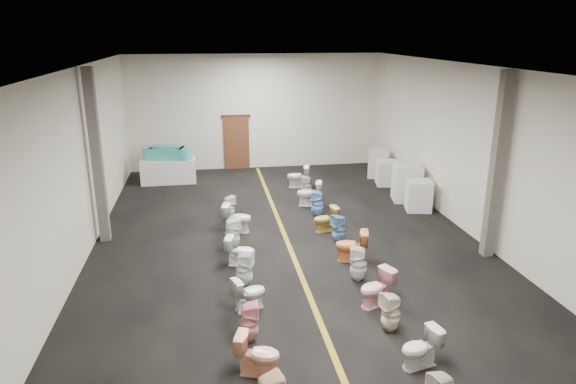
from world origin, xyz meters
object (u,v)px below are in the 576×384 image
Objects in this scene: toilet_right_5 at (351,246)px; toilet_left_9 at (229,208)px; toilet_left_5 at (244,269)px; appliance_crate_b at (407,183)px; toilet_left_8 at (237,218)px; toilet_right_3 at (376,288)px; toilet_right_6 at (339,229)px; toilet_right_2 at (391,312)px; toilet_left_7 at (232,233)px; toilet_left_6 at (241,251)px; toilet_right_9 at (309,193)px; display_table at (169,170)px; appliance_crate_d at (378,164)px; toilet_right_4 at (358,264)px; toilet_right_11 at (298,176)px; toilet_left_2 at (258,354)px; toilet_right_1 at (421,348)px; appliance_crate_a at (419,195)px; appliance_crate_c at (387,173)px; toilet_left_3 at (249,322)px; toilet_right_7 at (326,219)px; toilet_left_4 at (249,293)px; toilet_right_10 at (307,186)px; toilet_right_8 at (318,204)px; bathtub at (167,153)px.

toilet_left_9 is at bearing -126.10° from toilet_right_5.
appliance_crate_b is at bearing -24.30° from toilet_left_5.
toilet_right_3 is at bearing -137.01° from toilet_left_8.
toilet_left_9 is 3.56m from toilet_right_6.
toilet_left_7 is at bearing -160.93° from toilet_right_2.
toilet_right_9 reaches higher than toilet_left_6.
display_table reaches higher than toilet_right_2.
appliance_crate_d reaches higher than toilet_right_2.
toilet_right_4 is at bearing -62.14° from display_table.
toilet_left_5 is 4.28m from toilet_left_9.
toilet_right_11 reaches higher than toilet_left_9.
toilet_right_3 reaches higher than toilet_left_2.
toilet_left_2 is 0.90× the size of toilet_left_8.
toilet_left_6 is 2.79m from toilet_right_4.
toilet_left_9 is 0.91× the size of toilet_right_2.
appliance_crate_d is at bearing -11.73° from toilet_left_5.
toilet_right_6 is at bearing -117.14° from appliance_crate_d.
appliance_crate_d reaches higher than display_table.
toilet_right_6 reaches higher than toilet_right_1.
toilet_right_11 is (-0.05, 9.32, 0.01)m from toilet_right_2.
toilet_left_5 reaches higher than toilet_right_11.
appliance_crate_a reaches higher than toilet_right_2.
toilet_right_4 is (-3.20, -7.11, -0.02)m from appliance_crate_c.
appliance_crate_d is at bearing 136.83° from toilet_right_3.
toilet_left_3 is at bearing -35.67° from toilet_right_4.
toilet_right_1 is 0.91× the size of toilet_right_3.
appliance_crate_a is at bearing -19.74° from toilet_left_2.
toilet_right_2 is 1.12× the size of toilet_right_7.
toilet_right_11 is (-0.01, 4.25, 0.05)m from toilet_right_7.
toilet_right_3 is at bearing 14.36° from toilet_right_9.
appliance_crate_d reaches higher than toilet_left_4.
appliance_crate_b is 1.42× the size of toilet_left_7.
toilet_right_10 is at bearing -163.42° from toilet_right_4.
toilet_left_6 is at bearing -86.57° from toilet_right_6.
toilet_left_9 is 3.29m from toilet_right_10.
toilet_right_11 is at bearing -37.11° from toilet_left_7.
display_table is 2.41× the size of toilet_left_5.
toilet_right_8 is at bearing 167.48° from toilet_right_6.
toilet_right_3 is (2.54, -0.27, 0.03)m from toilet_left_4.
toilet_right_11 reaches higher than toilet_right_2.
toilet_right_4 is 1.02× the size of toilet_right_9.
toilet_right_6 is 1.16× the size of toilet_right_10.
bathtub is 2.57× the size of toilet_left_9.
bathtub reaches higher than toilet_right_7.
toilet_left_4 is 0.98× the size of toilet_left_9.
toilet_left_2 is 0.89× the size of toilet_right_9.
appliance_crate_c reaches higher than toilet_right_10.
appliance_crate_a reaches higher than toilet_left_4.
toilet_left_3 is at bearing -128.70° from appliance_crate_b.
display_table is at bearing 37.46° from toilet_left_5.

